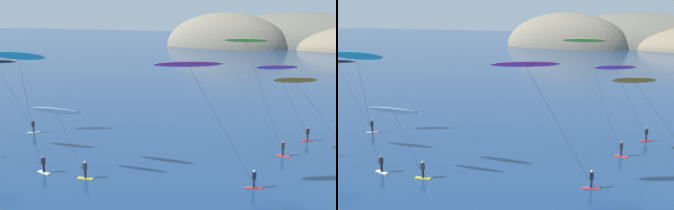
% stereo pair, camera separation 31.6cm
% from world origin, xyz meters
% --- Properties ---
extents(headland_island, '(128.25, 50.89, 30.45)m').
position_xyz_m(headland_island, '(-5.61, 173.63, 0.00)').
color(headland_island, '#6B6656').
rests_on(headland_island, ground).
extents(kitesurfer_black, '(6.62, 4.33, 9.49)m').
position_xyz_m(kitesurfer_black, '(-23.64, 18.54, 8.41)').
color(kitesurfer_black, silver).
rests_on(kitesurfer_black, ground).
extents(kitesurfer_orange, '(8.30, 4.52, 8.26)m').
position_xyz_m(kitesurfer_orange, '(10.74, 28.55, 7.21)').
color(kitesurfer_orange, '#2D2D33').
rests_on(kitesurfer_orange, ground).
extents(kitesurfer_cyan, '(6.01, 2.07, 11.70)m').
position_xyz_m(kitesurfer_cyan, '(-11.70, 9.90, 10.51)').
color(kitesurfer_cyan, silver).
rests_on(kitesurfer_cyan, ground).
extents(kitesurfer_purple, '(7.00, 4.31, 9.30)m').
position_xyz_m(kitesurfer_purple, '(8.21, 29.97, 8.27)').
color(kitesurfer_purple, red).
rests_on(kitesurfer_purple, ground).
extents(kitesurfer_magenta, '(8.63, 5.41, 11.35)m').
position_xyz_m(kitesurfer_magenta, '(4.65, 12.43, 10.14)').
color(kitesurfer_magenta, red).
rests_on(kitesurfer_magenta, ground).
extents(kitesurfer_white, '(6.29, 1.74, 6.71)m').
position_xyz_m(kitesurfer_white, '(-7.89, 10.33, 5.78)').
color(kitesurfer_white, yellow).
rests_on(kitesurfer_white, ground).
extents(kitesurfer_lime, '(7.36, 1.98, 12.56)m').
position_xyz_m(kitesurfer_lime, '(6.22, 24.12, 10.96)').
color(kitesurfer_lime, red).
rests_on(kitesurfer_lime, ground).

